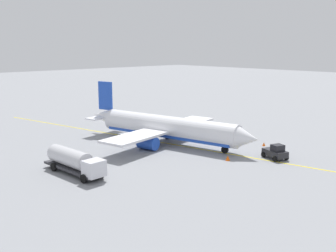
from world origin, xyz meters
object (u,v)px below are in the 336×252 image
at_px(airplane, 166,128).
at_px(pushback_tug, 276,152).
at_px(fuel_tanker, 74,161).
at_px(refueling_worker, 79,159).
at_px(safety_cone_wingtip, 264,144).
at_px(safety_cone_nose, 228,158).

distance_m(airplane, pushback_tug, 18.70).
bearing_deg(airplane, fuel_tanker, -78.06).
relative_size(airplane, refueling_worker, 19.52).
relative_size(airplane, pushback_tug, 8.27).
bearing_deg(refueling_worker, safety_cone_wingtip, 67.47).
height_order(airplane, fuel_tanker, airplane).
height_order(refueling_worker, safety_cone_wingtip, refueling_worker).
height_order(fuel_tanker, safety_cone_wingtip, fuel_tanker).
bearing_deg(refueling_worker, airplane, 93.11).
bearing_deg(safety_cone_wingtip, pushback_tug, -44.23).
height_order(airplane, safety_cone_wingtip, airplane).
bearing_deg(refueling_worker, safety_cone_nose, 52.34).
xyz_separation_m(fuel_tanker, safety_cone_wingtip, (8.25, 30.19, -1.43)).
distance_m(fuel_tanker, pushback_tug, 28.41).
relative_size(airplane, fuel_tanker, 3.10).
xyz_separation_m(airplane, fuel_tanker, (4.17, -19.73, -0.93)).
distance_m(airplane, refueling_worker, 17.35).
bearing_deg(safety_cone_wingtip, fuel_tanker, -105.28).
bearing_deg(airplane, safety_cone_wingtip, 40.10).
height_order(pushback_tug, refueling_worker, pushback_tug).
bearing_deg(safety_cone_nose, airplane, 177.42).
xyz_separation_m(airplane, safety_cone_wingtip, (12.42, 10.46, -2.36)).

